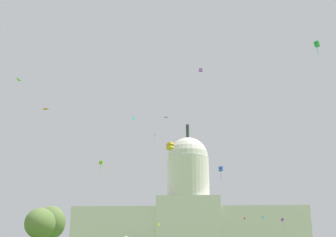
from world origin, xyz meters
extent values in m
cube|color=silver|center=(-32.49, 198.37, 11.07)|extent=(61.46, 20.54, 22.15)
cube|color=silver|center=(28.97, 198.37, 11.07)|extent=(61.46, 20.54, 22.15)
cube|color=silver|center=(-1.76, 198.37, 13.72)|extent=(33.34, 22.59, 27.43)
cylinder|color=silver|center=(-1.76, 198.37, 38.40)|extent=(22.98, 22.98, 21.94)
sphere|color=silver|center=(-1.76, 198.37, 49.37)|extent=(22.50, 22.50, 22.50)
cylinder|color=#2D3833|center=(-1.76, 198.37, 64.52)|extent=(1.80, 1.80, 7.79)
ellipsoid|color=olive|center=(-37.81, 85.65, 8.81)|extent=(11.94, 11.50, 9.16)
ellipsoid|color=olive|center=(-33.69, 66.86, 7.79)|extent=(7.56, 8.97, 7.08)
pyramid|color=#8CD133|center=(-23.67, 27.34, 26.92)|extent=(0.97, 1.24, 0.38)
cylinder|color=white|center=(-23.92, 27.27, 25.65)|extent=(0.26, 0.09, 1.66)
cube|color=purple|center=(35.76, 137.85, 12.00)|extent=(1.34, 1.27, 0.81)
cube|color=purple|center=(35.76, 137.85, 12.50)|extent=(1.34, 1.27, 0.81)
cylinder|color=purple|center=(35.94, 137.85, 10.46)|extent=(0.10, 0.20, 2.62)
cube|color=white|center=(-16.92, 164.52, 53.90)|extent=(0.80, 0.41, 1.22)
cylinder|color=pink|center=(-17.07, 164.52, 51.76)|extent=(0.14, 0.43, 3.07)
pyramid|color=pink|center=(-5.42, 86.10, 38.63)|extent=(1.64, 1.52, 0.18)
cube|color=yellow|center=(-9.85, 111.67, 9.42)|extent=(0.56, 0.84, 0.79)
cylinder|color=yellow|center=(-9.99, 111.67, 7.38)|extent=(0.18, 0.53, 3.33)
cube|color=blue|center=(10.53, 99.68, 25.36)|extent=(1.41, 1.45, 0.67)
cube|color=blue|center=(10.53, 99.68, 26.16)|extent=(1.41, 1.45, 0.67)
cylinder|color=blue|center=(10.52, 99.68, 23.70)|extent=(0.39, 0.19, 2.83)
cube|color=green|center=(22.66, 31.09, 33.69)|extent=(1.02, 1.03, 0.56)
cube|color=green|center=(22.66, 31.09, 34.05)|extent=(1.02, 1.03, 0.56)
cylinder|color=#33BCDB|center=(22.61, 31.09, 32.83)|extent=(0.20, 0.22, 1.41)
cube|color=red|center=(25.22, 174.70, 14.82)|extent=(0.73, 0.38, 1.12)
cube|color=gold|center=(-1.54, 40.24, 19.32)|extent=(1.52, 1.50, 0.78)
cube|color=gold|center=(-1.54, 40.24, 19.91)|extent=(1.52, 1.50, 0.78)
cylinder|color=gold|center=(-1.71, 40.24, 17.90)|extent=(0.12, 0.40, 2.38)
cube|color=teal|center=(-15.79, 89.67, 39.87)|extent=(0.75, 1.08, 1.02)
pyramid|color=orange|center=(-36.79, 71.24, 37.27)|extent=(1.82, 1.15, 0.37)
cube|color=#33BCDB|center=(30.70, 152.43, 13.68)|extent=(1.16, 1.15, 0.45)
cube|color=#33BCDB|center=(30.70, 152.43, 14.21)|extent=(1.16, 1.15, 0.45)
cube|color=#8CD133|center=(-19.26, 64.11, 21.18)|extent=(0.83, 0.84, 0.39)
cube|color=#8CD133|center=(-19.26, 64.11, 21.58)|extent=(0.83, 0.84, 0.39)
cylinder|color=#8CD133|center=(-19.28, 64.11, 19.36)|extent=(0.38, 0.43, 3.25)
cube|color=purple|center=(4.68, 81.10, 51.09)|extent=(1.08, 1.14, 0.71)
cube|color=purple|center=(4.68, 81.10, 51.71)|extent=(1.08, 1.14, 0.71)
camera|label=1|loc=(3.02, -31.11, 3.14)|focal=44.72mm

